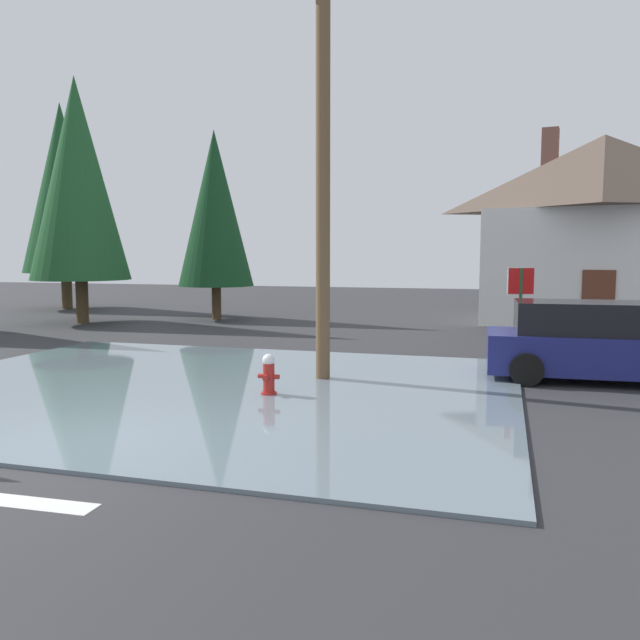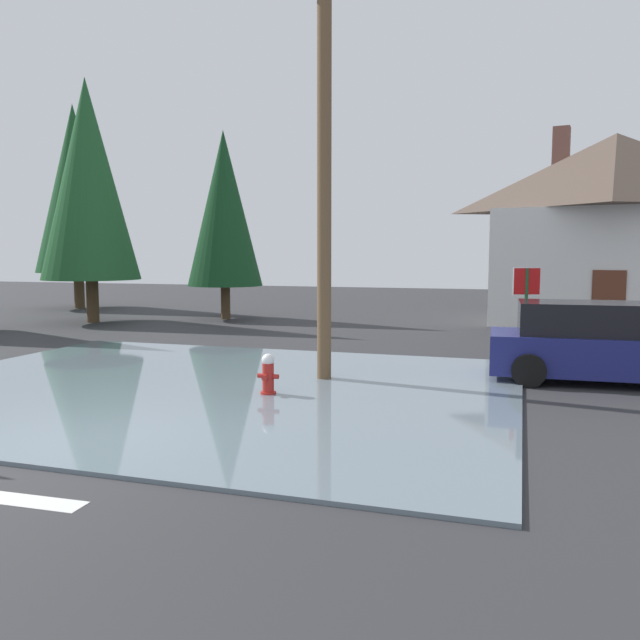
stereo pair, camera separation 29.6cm
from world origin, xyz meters
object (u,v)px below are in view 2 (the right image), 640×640
(house, at_px, (613,226))
(parked_car, at_px, (604,344))
(pine_tree_mid_left, at_px, (88,180))
(pine_tree_tall_left, at_px, (75,189))
(fire_hydrant, at_px, (268,376))
(stop_sign_far, at_px, (526,294))
(pine_tree_far_center, at_px, (224,209))
(utility_pole, at_px, (324,157))

(house, relative_size, parked_car, 1.95)
(house, distance_m, pine_tree_mid_left, 18.83)
(pine_tree_mid_left, bearing_deg, pine_tree_tall_left, 132.11)
(fire_hydrant, xyz_separation_m, stop_sign_far, (4.32, 5.87, 1.17))
(stop_sign_far, xyz_separation_m, pine_tree_mid_left, (-15.18, 3.65, 3.62))
(pine_tree_tall_left, xyz_separation_m, pine_tree_far_center, (8.69, -2.46, -1.24))
(utility_pole, distance_m, pine_tree_far_center, 12.70)
(parked_car, relative_size, pine_tree_tall_left, 0.49)
(fire_hydrant, height_order, utility_pole, utility_pole)
(fire_hydrant, relative_size, pine_tree_tall_left, 0.08)
(fire_hydrant, relative_size, pine_tree_mid_left, 0.09)
(stop_sign_far, bearing_deg, parked_car, -61.63)
(parked_car, bearing_deg, utility_pole, -163.93)
(fire_hydrant, xyz_separation_m, house, (7.21, 14.55, 3.10))
(pine_tree_far_center, bearing_deg, house, 9.99)
(pine_tree_tall_left, bearing_deg, fire_hydrant, -43.37)
(parked_car, distance_m, pine_tree_mid_left, 18.35)
(stop_sign_far, height_order, pine_tree_tall_left, pine_tree_tall_left)
(parked_car, xyz_separation_m, pine_tree_mid_left, (-16.64, 6.35, 4.42))
(fire_hydrant, bearing_deg, stop_sign_far, 53.64)
(utility_pole, relative_size, parked_car, 1.84)
(pine_tree_tall_left, distance_m, pine_tree_mid_left, 6.79)
(parked_car, relative_size, pine_tree_far_center, 0.64)
(stop_sign_far, bearing_deg, pine_tree_mid_left, 166.49)
(pine_tree_tall_left, bearing_deg, stop_sign_far, -23.75)
(fire_hydrant, relative_size, parked_car, 0.17)
(fire_hydrant, height_order, house, house)
(stop_sign_far, distance_m, pine_tree_tall_left, 21.91)
(fire_hydrant, relative_size, pine_tree_far_center, 0.11)
(pine_tree_mid_left, bearing_deg, parked_car, -20.88)
(stop_sign_far, xyz_separation_m, house, (2.88, 8.67, 1.93))
(utility_pole, xyz_separation_m, pine_tree_mid_left, (-11.38, 7.86, 0.80))
(house, distance_m, pine_tree_tall_left, 22.70)
(parked_car, distance_m, pine_tree_tall_left, 24.51)
(pine_tree_mid_left, bearing_deg, fire_hydrant, -41.25)
(utility_pole, height_order, pine_tree_tall_left, pine_tree_tall_left)
(house, distance_m, parked_car, 11.78)
(fire_hydrant, height_order, pine_tree_tall_left, pine_tree_tall_left)
(stop_sign_far, distance_m, pine_tree_far_center, 12.95)
(stop_sign_far, xyz_separation_m, pine_tree_far_center, (-11.04, 6.22, 2.67))
(house, relative_size, pine_tree_mid_left, 1.01)
(utility_pole, bearing_deg, pine_tree_far_center, 124.75)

